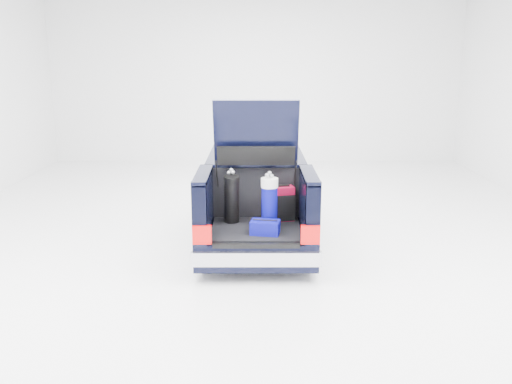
{
  "coord_description": "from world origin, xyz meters",
  "views": [
    {
      "loc": [
        -0.01,
        -9.17,
        3.07
      ],
      "look_at": [
        0.0,
        -0.5,
        0.91
      ],
      "focal_mm": 38.0,
      "sensor_mm": 36.0,
      "label": 1
    }
  ],
  "objects_px": {
    "car": "(256,196)",
    "black_golf_bag": "(232,199)",
    "red_suitcase": "(282,204)",
    "blue_golf_bag": "(269,202)",
    "blue_duffel": "(265,227)"
  },
  "relations": [
    {
      "from": "car",
      "to": "black_golf_bag",
      "type": "distance_m",
      "value": 1.41
    },
    {
      "from": "red_suitcase",
      "to": "black_golf_bag",
      "type": "height_order",
      "value": "black_golf_bag"
    },
    {
      "from": "red_suitcase",
      "to": "blue_duffel",
      "type": "bearing_deg",
      "value": -126.43
    },
    {
      "from": "blue_golf_bag",
      "to": "blue_duffel",
      "type": "distance_m",
      "value": 0.43
    },
    {
      "from": "car",
      "to": "blue_golf_bag",
      "type": "distance_m",
      "value": 1.6
    },
    {
      "from": "blue_golf_bag",
      "to": "blue_duffel",
      "type": "relative_size",
      "value": 1.89
    },
    {
      "from": "car",
      "to": "red_suitcase",
      "type": "bearing_deg",
      "value": -71.23
    },
    {
      "from": "black_golf_bag",
      "to": "blue_duffel",
      "type": "bearing_deg",
      "value": -53.69
    },
    {
      "from": "car",
      "to": "blue_golf_bag",
      "type": "xyz_separation_m",
      "value": [
        0.2,
        -1.55,
        0.31
      ]
    },
    {
      "from": "red_suitcase",
      "to": "black_golf_bag",
      "type": "relative_size",
      "value": 0.67
    },
    {
      "from": "blue_duffel",
      "to": "black_golf_bag",
      "type": "bearing_deg",
      "value": 143.54
    },
    {
      "from": "blue_golf_bag",
      "to": "red_suitcase",
      "type": "bearing_deg",
      "value": 84.43
    },
    {
      "from": "car",
      "to": "red_suitcase",
      "type": "xyz_separation_m",
      "value": [
        0.41,
        -1.19,
        0.19
      ]
    },
    {
      "from": "car",
      "to": "black_golf_bag",
      "type": "bearing_deg",
      "value": -105.7
    },
    {
      "from": "car",
      "to": "blue_duffel",
      "type": "bearing_deg",
      "value": -86.03
    }
  ]
}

